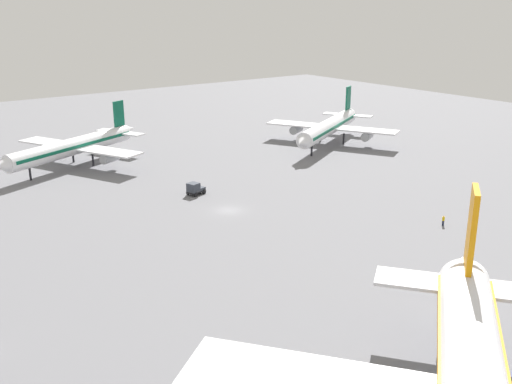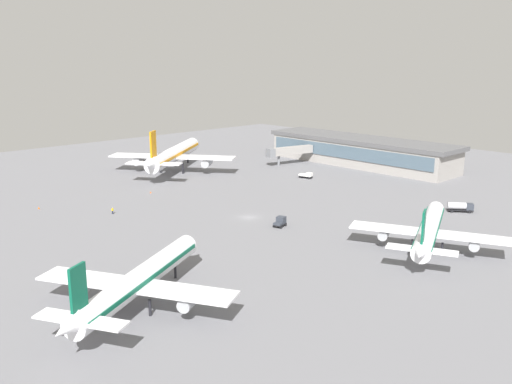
{
  "view_description": "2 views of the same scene",
  "coord_description": "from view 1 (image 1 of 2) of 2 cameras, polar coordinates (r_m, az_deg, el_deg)",
  "views": [
    {
      "loc": [
        78.01,
        -52.29,
        33.25
      ],
      "look_at": [
        12.03,
        -3.26,
        6.97
      ],
      "focal_mm": 41.38,
      "sensor_mm": 36.0,
      "label": 1
    },
    {
      "loc": [
        -97.04,
        89.76,
        38.32
      ],
      "look_at": [
        0.46,
        -3.01,
        5.87
      ],
      "focal_mm": 38.8,
      "sensor_mm": 36.0,
      "label": 2
    }
  ],
  "objects": [
    {
      "name": "ground_crew_worker",
      "position": [
        97.08,
        17.65,
        -2.64
      ],
      "size": [
        0.41,
        0.58,
        1.67
      ],
      "rotation": [
        0.0,
        0.0,
        3.23
      ],
      "color": "#1E2338",
      "rests_on": "ground"
    },
    {
      "name": "airplane_taxiing",
      "position": [
        146.51,
        7.12,
        6.3
      ],
      "size": [
        31.52,
        37.78,
        12.54
      ],
      "rotation": [
        0.0,
        0.0,
        5.21
      ],
      "color": "white",
      "rests_on": "ground"
    },
    {
      "name": "airplane_at_gate",
      "position": [
        131.39,
        -17.18,
        4.24
      ],
      "size": [
        30.89,
        37.27,
        12.04
      ],
      "rotation": [
        0.0,
        0.0,
        5.14
      ],
      "color": "white",
      "rests_on": "ground"
    },
    {
      "name": "baggage_tug",
      "position": [
        107.92,
        -5.92,
        0.33
      ],
      "size": [
        2.97,
        3.61,
        2.3
      ],
      "rotation": [
        0.0,
        0.0,
        5.0
      ],
      "color": "black",
      "rests_on": "ground"
    },
    {
      "name": "ground",
      "position": [
        99.63,
        -2.63,
        -1.79
      ],
      "size": [
        288.0,
        288.0,
        0.0
      ],
      "primitive_type": "plane",
      "color": "slate"
    },
    {
      "name": "safety_cone_mid_apron",
      "position": [
        76.03,
        16.4,
        -8.74
      ],
      "size": [
        0.44,
        0.44,
        0.6
      ],
      "primitive_type": "cone",
      "color": "#EA590C",
      "rests_on": "ground"
    }
  ]
}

